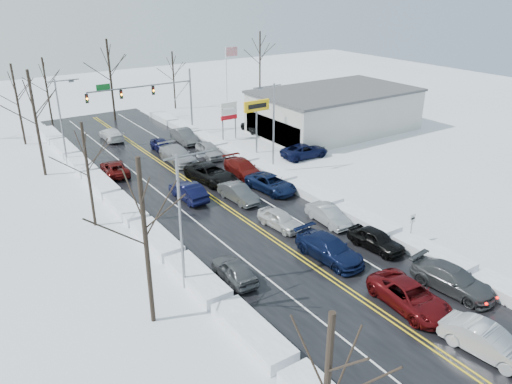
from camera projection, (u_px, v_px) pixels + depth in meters
ground at (259, 230)px, 39.33m from camera, size 160.00×160.00×0.00m
road_surface at (246, 220)px, 40.86m from camera, size 14.00×84.00×0.01m
snow_bank_left at (160, 246)px, 36.96m from camera, size 1.85×72.00×0.78m
snow_bank_right at (317, 199)px, 44.76m from camera, size 1.85×72.00×0.78m
traffic_signal_mast at (153, 94)px, 60.33m from camera, size 13.28×0.39×8.00m
tires_plus_sign at (257, 109)px, 54.98m from camera, size 3.20×0.34×6.00m
used_vehicles_sign at (229, 113)px, 60.22m from camera, size 2.20×0.22×4.65m
speed_limit_sign at (412, 223)px, 36.79m from camera, size 0.55×0.09×2.35m
flagpole at (228, 78)px, 67.71m from camera, size 1.87×1.20×10.00m
dealership_building at (334, 110)px, 64.34m from camera, size 20.40×12.40×5.30m
streetlight_ne at (272, 121)px, 49.15m from camera, size 3.20×0.25×9.00m
streetlight_sw at (183, 212)px, 29.94m from camera, size 3.20×0.25×9.00m
streetlight_nw at (62, 115)px, 51.33m from camera, size 3.20×0.25×9.00m
tree_left_a at (327, 382)px, 15.95m from camera, size 3.60×3.60×9.00m
tree_left_b at (143, 211)px, 26.12m from camera, size 4.00×4.00×10.00m
tree_left_c at (86, 155)px, 37.73m from camera, size 3.40×3.40×8.50m
tree_left_d at (33, 103)px, 47.52m from camera, size 4.20×4.20×10.50m
tree_left_e at (15, 89)px, 57.16m from camera, size 3.80×3.80×9.50m
tree_far_b at (45, 79)px, 65.11m from camera, size 3.60×3.60×9.00m
tree_far_c at (109, 64)px, 67.13m from camera, size 4.40×4.40×11.00m
tree_far_d at (173, 69)px, 74.09m from camera, size 3.40×3.40×8.50m
tree_far_e at (260, 51)px, 82.13m from camera, size 4.20×4.20×10.50m
queued_car_1 at (485, 354)px, 26.27m from camera, size 2.30×5.02×1.60m
queued_car_2 at (409, 307)px, 30.03m from camera, size 3.06×5.76×1.54m
queued_car_3 at (329, 259)px, 35.24m from camera, size 2.59×5.71×1.62m
queued_car_4 at (280, 227)px, 39.72m from camera, size 2.10×4.32×1.42m
queued_car_5 at (239, 201)px, 44.48m from camera, size 1.88×4.63×1.49m
queued_car_6 at (211, 181)px, 48.76m from camera, size 3.54×6.31×1.67m
queued_car_7 at (178, 162)px, 53.89m from camera, size 2.38×5.82×1.69m
queued_car_8 at (163, 151)px, 57.26m from camera, size 1.84×4.27×1.44m
queued_car_11 at (451, 290)px, 31.70m from camera, size 2.78×5.61×1.57m
queued_car_12 at (375, 248)px, 36.57m from camera, size 2.19×4.56×1.50m
queued_car_13 at (328, 223)px, 40.42m from camera, size 1.73×4.43×1.44m
queued_car_14 at (271, 191)px, 46.58m from camera, size 3.08×5.62×1.49m
queued_car_15 at (243, 176)px, 50.21m from camera, size 2.55×5.60×1.59m
queued_car_16 at (209, 157)px, 55.47m from camera, size 2.36×4.84×1.59m
queued_car_17 at (185, 143)px, 60.34m from camera, size 1.89×5.08×1.66m
oncoming_car_0 at (189, 199)px, 44.75m from camera, size 1.80×4.84×1.58m
oncoming_car_1 at (115, 175)px, 50.43m from camera, size 2.91×5.20×1.38m
oncoming_car_2 at (112, 140)px, 61.41m from camera, size 2.20×5.08×1.45m
oncoming_car_3 at (235, 279)px, 32.83m from camera, size 1.95×4.33×1.44m
parked_car_0 at (304, 157)px, 55.39m from camera, size 5.58×2.77×1.52m
parked_car_1 at (306, 145)px, 59.34m from camera, size 2.82×6.03×1.70m
parked_car_2 at (253, 132)px, 64.71m from camera, size 2.23×4.63×1.53m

